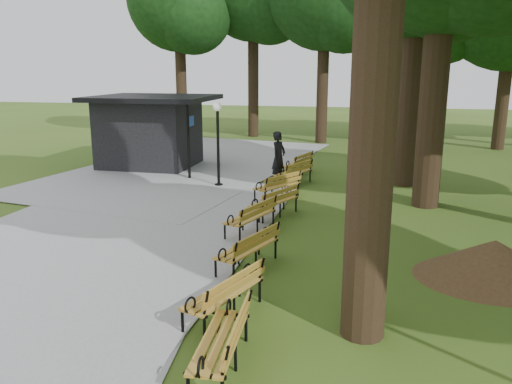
% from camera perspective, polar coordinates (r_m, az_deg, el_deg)
% --- Properties ---
extents(ground, '(100.00, 100.00, 0.00)m').
position_cam_1_polar(ground, '(8.49, -6.76, -15.67)').
color(ground, '#375618').
rests_on(ground, ground).
extents(path, '(12.00, 38.00, 0.06)m').
position_cam_1_polar(path, '(12.60, -19.77, -6.25)').
color(path, '#959598').
rests_on(path, ground).
extents(person, '(0.68, 0.81, 1.90)m').
position_cam_1_polar(person, '(18.90, 2.53, 3.90)').
color(person, black).
rests_on(person, ground).
extents(kiosk, '(4.88, 4.25, 3.03)m').
position_cam_1_polar(kiosk, '(22.38, -11.78, 6.62)').
color(kiosk, black).
rests_on(kiosk, ground).
extents(lamp_post, '(0.32, 0.32, 3.00)m').
position_cam_1_polar(lamp_post, '(18.09, -4.29, 7.36)').
color(lamp_post, black).
rests_on(lamp_post, ground).
extents(dirt_mound, '(2.58, 2.58, 0.83)m').
position_cam_1_polar(dirt_mound, '(11.36, 24.96, -6.86)').
color(dirt_mound, '#47301C').
rests_on(dirt_mound, ground).
extents(bench_2, '(0.74, 1.93, 0.88)m').
position_cam_1_polar(bench_2, '(7.44, -4.05, -16.26)').
color(bench_2, '#B48229').
rests_on(bench_2, ground).
extents(bench_3, '(1.24, 2.00, 0.88)m').
position_cam_1_polar(bench_3, '(8.83, -3.66, -11.18)').
color(bench_3, '#B48229').
rests_on(bench_3, ground).
extents(bench_4, '(1.25, 2.00, 0.88)m').
position_cam_1_polar(bench_4, '(10.86, -1.00, -6.30)').
color(bench_4, '#B48229').
rests_on(bench_4, ground).
extents(bench_5, '(1.23, 2.00, 0.88)m').
position_cam_1_polar(bench_5, '(13.11, -0.67, -2.77)').
color(bench_5, '#B48229').
rests_on(bench_5, ground).
extents(bench_6, '(1.39, 1.99, 0.88)m').
position_cam_1_polar(bench_6, '(14.57, 2.00, -1.08)').
color(bench_6, '#B48229').
rests_on(bench_6, ground).
extents(bench_7, '(1.53, 1.96, 0.88)m').
position_cam_1_polar(bench_7, '(16.53, 2.36, 0.69)').
color(bench_7, '#B48229').
rests_on(bench_7, ground).
extents(bench_8, '(1.40, 1.99, 0.88)m').
position_cam_1_polar(bench_8, '(18.63, 4.15, 2.15)').
color(bench_8, '#B48229').
rests_on(bench_8, ground).
extents(bench_9, '(1.15, 2.00, 0.88)m').
position_cam_1_polar(bench_9, '(20.46, 4.66, 3.18)').
color(bench_9, '#B48229').
rests_on(bench_9, ground).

